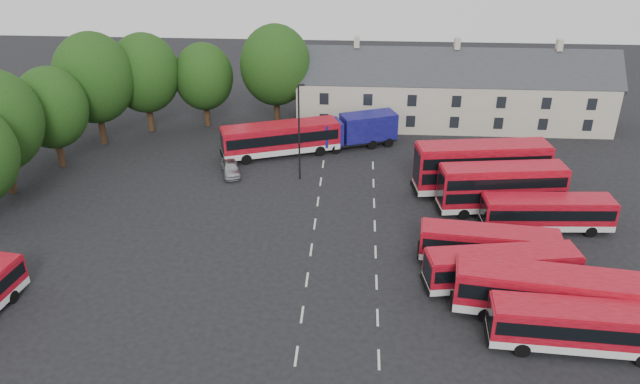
{
  "coord_description": "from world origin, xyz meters",
  "views": [
    {
      "loc": [
        3.26,
        -38.93,
        26.16
      ],
      "look_at": [
        0.34,
        7.59,
        2.2
      ],
      "focal_mm": 35.0,
      "sensor_mm": 36.0,
      "label": 1
    }
  ],
  "objects_px": {
    "bus_dd_south": "(502,186)",
    "box_truck": "(359,129)",
    "silver_car": "(231,168)",
    "bus_row_a": "(582,325)",
    "lamppost": "(299,130)"
  },
  "relations": [
    {
      "from": "bus_dd_south",
      "to": "box_truck",
      "type": "distance_m",
      "value": 18.31
    },
    {
      "from": "bus_dd_south",
      "to": "box_truck",
      "type": "bearing_deg",
      "value": 124.03
    },
    {
      "from": "box_truck",
      "to": "silver_car",
      "type": "distance_m",
      "value": 14.65
    },
    {
      "from": "bus_row_a",
      "to": "silver_car",
      "type": "xyz_separation_m",
      "value": [
        -26.0,
        23.32,
        -1.18
      ]
    },
    {
      "from": "bus_row_a",
      "to": "box_truck",
      "type": "bearing_deg",
      "value": 117.41
    },
    {
      "from": "bus_row_a",
      "to": "lamppost",
      "type": "xyz_separation_m",
      "value": [
        -19.2,
        22.74,
        3.15
      ]
    },
    {
      "from": "bus_row_a",
      "to": "box_truck",
      "type": "height_order",
      "value": "box_truck"
    },
    {
      "from": "bus_dd_south",
      "to": "lamppost",
      "type": "height_order",
      "value": "lamppost"
    },
    {
      "from": "silver_car",
      "to": "lamppost",
      "type": "bearing_deg",
      "value": -22.72
    },
    {
      "from": "silver_car",
      "to": "lamppost",
      "type": "distance_m",
      "value": 8.08
    },
    {
      "from": "box_truck",
      "to": "lamppost",
      "type": "bearing_deg",
      "value": -144.95
    },
    {
      "from": "lamppost",
      "to": "bus_row_a",
      "type": "bearing_deg",
      "value": -49.83
    },
    {
      "from": "bus_row_a",
      "to": "box_truck",
      "type": "distance_m",
      "value": 33.95
    },
    {
      "from": "bus_row_a",
      "to": "lamppost",
      "type": "distance_m",
      "value": 29.93
    },
    {
      "from": "silver_car",
      "to": "lamppost",
      "type": "height_order",
      "value": "lamppost"
    }
  ]
}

